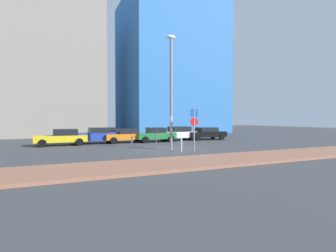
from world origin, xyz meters
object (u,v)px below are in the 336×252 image
(parking_sign_post, at_px, (194,124))
(parking_meter, at_px, (156,135))
(parked_car_orange, at_px, (126,135))
(parked_car_green, at_px, (156,135))
(parked_car_black, at_px, (206,133))
(traffic_bollard_near, at_px, (181,145))
(street_lamp, at_px, (171,84))
(traffic_bollard_mid, at_px, (132,142))
(parked_car_yellow, at_px, (62,137))
(parked_car_blue, at_px, (96,135))
(parked_car_white, at_px, (178,133))

(parking_sign_post, relative_size, parking_meter, 2.11)
(parked_car_orange, height_order, parked_car_green, parked_car_green)
(parked_car_black, height_order, traffic_bollard_near, parked_car_black)
(parking_sign_post, bearing_deg, street_lamp, 129.84)
(parked_car_black, relative_size, traffic_bollard_mid, 4.96)
(parked_car_yellow, relative_size, street_lamp, 0.50)
(parked_car_blue, bearing_deg, parked_car_black, -1.31)
(parked_car_yellow, bearing_deg, parking_sign_post, -43.82)
(traffic_bollard_mid, bearing_deg, parking_sign_post, -51.12)
(parked_car_yellow, relative_size, parked_car_orange, 1.05)
(street_lamp, bearing_deg, parked_car_orange, 102.74)
(parked_car_orange, xyz_separation_m, traffic_bollard_mid, (-0.61, -4.30, -0.25))
(parked_car_yellow, relative_size, parked_car_black, 0.94)
(parked_car_blue, bearing_deg, parked_car_orange, -7.48)
(parked_car_orange, distance_m, parked_car_white, 5.78)
(parking_meter, relative_size, traffic_bollard_mid, 1.57)
(traffic_bollard_near, bearing_deg, parked_car_black, 49.27)
(parked_car_green, xyz_separation_m, parking_sign_post, (-0.18, -8.14, 1.17))
(parked_car_white, relative_size, parked_car_black, 0.89)
(parked_car_green, relative_size, parking_sign_post, 1.31)
(parking_sign_post, distance_m, street_lamp, 3.47)
(parking_meter, xyz_separation_m, street_lamp, (0.08, -2.88, 3.95))
(parked_car_blue, distance_m, parked_car_white, 8.58)
(parked_car_blue, bearing_deg, traffic_bollard_mid, -64.83)
(parked_car_yellow, distance_m, parked_car_blue, 3.01)
(parked_car_blue, relative_size, parked_car_green, 1.08)
(parked_car_black, bearing_deg, parked_car_white, 175.96)
(parked_car_white, distance_m, parking_sign_post, 9.38)
(parked_car_green, relative_size, traffic_bollard_near, 4.05)
(parked_car_yellow, bearing_deg, parked_car_orange, 3.30)
(parking_meter, bearing_deg, parked_car_blue, 133.37)
(parking_meter, bearing_deg, parked_car_green, 69.76)
(parked_car_yellow, bearing_deg, parked_car_white, 3.30)
(parked_car_orange, distance_m, traffic_bollard_mid, 4.35)
(parked_car_yellow, xyz_separation_m, street_lamp, (7.34, -6.76, 4.14))
(parked_car_blue, xyz_separation_m, street_lamp, (4.41, -7.46, 4.11))
(parked_car_yellow, relative_size, parked_car_green, 1.07)
(parking_meter, bearing_deg, traffic_bollard_mid, -177.69)
(parked_car_yellow, relative_size, traffic_bollard_mid, 4.66)
(parked_car_orange, height_order, parked_car_black, parked_car_black)
(parked_car_black, relative_size, parking_sign_post, 1.49)
(traffic_bollard_near, bearing_deg, parked_car_orange, 101.69)
(parked_car_orange, xyz_separation_m, parked_car_black, (9.13, 0.10, 0.02))
(parked_car_white, height_order, parked_car_black, parked_car_white)
(parked_car_green, bearing_deg, parked_car_black, 4.08)
(traffic_bollard_mid, bearing_deg, parked_car_black, 24.29)
(parking_meter, height_order, street_lamp, street_lamp)
(parked_car_green, distance_m, traffic_bollard_near, 8.21)
(parked_car_blue, height_order, parked_car_black, parked_car_blue)
(parked_car_white, bearing_deg, parking_sign_post, -108.84)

